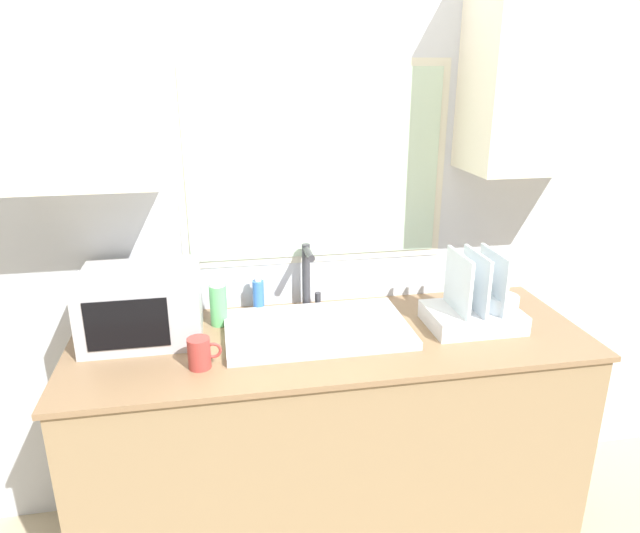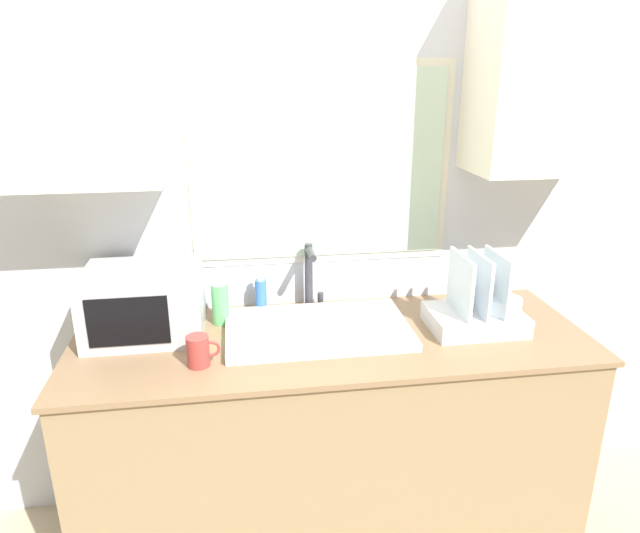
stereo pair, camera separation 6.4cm
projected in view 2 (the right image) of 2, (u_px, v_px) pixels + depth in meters
The scene contains 9 objects.
countertop at pixel (331, 439), 2.22m from camera, with size 1.86×0.68×0.90m.
wall_back at pixel (319, 180), 2.20m from camera, with size 6.00×0.38×2.60m.
sink_basin at pixel (317, 329), 2.09m from camera, with size 0.67×0.41×0.03m.
faucet at pixel (310, 273), 2.25m from camera, with size 0.08×0.15×0.27m.
microwave at pixel (144, 302), 2.05m from camera, with size 0.41×0.33×0.25m.
dish_rack at pixel (478, 311), 2.10m from camera, with size 0.34×0.25×0.29m.
spray_bottle at pixel (220, 298), 2.14m from camera, with size 0.06×0.06×0.21m.
soap_bottle at pixel (261, 295), 2.25m from camera, with size 0.04×0.04×0.16m.
mug_near_sink at pixel (199, 351), 1.85m from camera, with size 0.11×0.07×0.10m.
Camera 2 is at (-0.32, -1.52, 1.82)m, focal length 32.00 mm.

